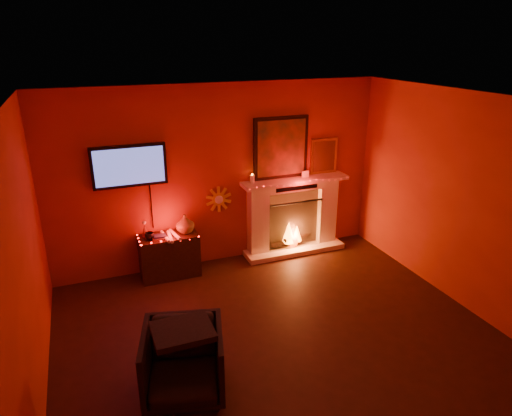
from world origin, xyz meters
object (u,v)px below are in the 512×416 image
(armchair, at_px, (184,362))
(sunburst_clock, at_px, (219,199))
(fireplace, at_px, (293,208))
(console_table, at_px, (170,252))
(tv, at_px, (129,166))

(armchair, bearing_deg, sunburst_clock, 80.55)
(fireplace, bearing_deg, armchair, -133.14)
(sunburst_clock, xyz_separation_m, console_table, (-0.82, -0.22, -0.63))
(fireplace, relative_size, tv, 1.76)
(tv, xyz_separation_m, armchair, (0.08, -2.58, -1.29))
(tv, height_order, console_table, tv)
(fireplace, relative_size, armchair, 2.79)
(fireplace, relative_size, console_table, 2.39)
(console_table, bearing_deg, fireplace, 3.69)
(sunburst_clock, distance_m, console_table, 1.06)
(tv, distance_m, console_table, 1.37)
(tv, relative_size, armchair, 1.59)
(fireplace, distance_m, console_table, 2.04)
(tv, xyz_separation_m, sunburst_clock, (1.25, 0.03, -0.65))
(armchair, bearing_deg, console_table, 96.29)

